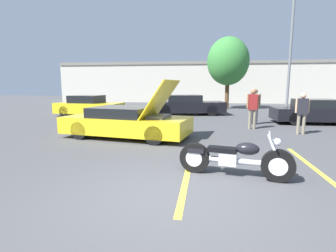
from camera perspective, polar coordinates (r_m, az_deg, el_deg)
name	(u,v)px	position (r m, az deg, el deg)	size (l,w,h in m)	color
ground_plane	(170,196)	(4.70, 0.53, -15.08)	(80.00, 80.00, 0.00)	#474749
parking_stripe_foreground	(188,169)	(6.14, 4.45, -9.22)	(0.12, 4.68, 0.01)	yellow
parking_stripe_middle	(322,175)	(6.63, 30.58, -9.11)	(0.12, 4.68, 0.01)	yellow
far_building	(201,81)	(30.47, 7.29, 9.66)	(32.00, 4.20, 4.40)	beige
light_pole	(292,50)	(20.77, 25.33, 14.72)	(1.21, 0.28, 7.85)	slate
tree_background	(228,61)	(21.71, 12.94, 13.54)	(3.26, 3.26, 5.63)	brown
motorcycle	(234,158)	(5.69, 14.17, -6.84)	(2.34, 0.83, 0.96)	black
show_car_hood_open	(127,122)	(9.72, -8.88, 0.85)	(4.85, 2.69, 2.09)	yellow
parked_car_right_row	(319,112)	(15.04, 30.06, 2.66)	(4.51, 1.84, 1.22)	black
parked_car_mid_row	(187,105)	(17.01, 4.06, 4.54)	(4.99, 2.57, 1.28)	black
parked_car_left_row	(89,106)	(17.08, -16.84, 4.15)	(4.20, 2.08, 1.27)	yellow
spectator_near_motorcycle	(255,103)	(13.43, 18.38, 4.68)	(0.52, 0.23, 1.72)	#333338
spectator_midground	(302,110)	(11.40, 27.17, 3.11)	(0.52, 0.21, 1.61)	gray
spectator_far_lot	(253,105)	(11.97, 17.98, 4.33)	(0.52, 0.23, 1.75)	gray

